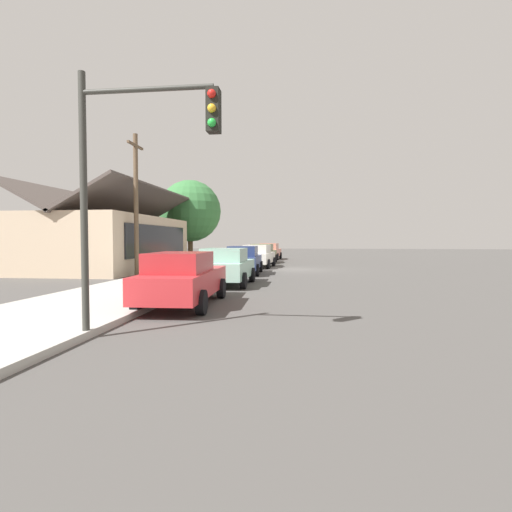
% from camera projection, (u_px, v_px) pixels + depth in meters
% --- Properties ---
extents(ground_plane, '(120.00, 120.00, 0.00)m').
position_uv_depth(ground_plane, '(295.00, 270.00, 26.11)').
color(ground_plane, '#4C4947').
extents(sidewalk_curb, '(60.00, 4.20, 0.16)m').
position_uv_depth(sidewalk_curb, '(211.00, 268.00, 26.79)').
color(sidewalk_curb, '#B2AFA8').
rests_on(sidewalk_curb, ground).
extents(car_cherry, '(4.91, 2.07, 1.59)m').
position_uv_depth(car_cherry, '(183.00, 278.00, 11.82)').
color(car_cherry, red).
rests_on(car_cherry, ground).
extents(car_seafoam, '(4.33, 2.10, 1.59)m').
position_uv_depth(car_seafoam, '(226.00, 266.00, 17.16)').
color(car_seafoam, '#9ED1BC').
rests_on(car_seafoam, ground).
extents(car_navy, '(4.58, 2.06, 1.59)m').
position_uv_depth(car_navy, '(244.00, 260.00, 22.70)').
color(car_navy, navy).
rests_on(car_navy, ground).
extents(car_ivory, '(4.58, 2.23, 1.59)m').
position_uv_depth(car_ivory, '(258.00, 256.00, 28.06)').
color(car_ivory, silver).
rests_on(car_ivory, ground).
extents(car_olive, '(4.60, 2.17, 1.59)m').
position_uv_depth(car_olive, '(263.00, 253.00, 33.51)').
color(car_olive, olive).
rests_on(car_olive, ground).
extents(car_coral, '(4.63, 2.16, 1.59)m').
position_uv_depth(car_coral, '(270.00, 251.00, 39.34)').
color(car_coral, '#EA8C75').
rests_on(car_coral, ground).
extents(storefront_building, '(12.94, 6.95, 5.32)m').
position_uv_depth(storefront_building, '(110.00, 241.00, 26.15)').
color(storefront_building, '#CCB293').
rests_on(storefront_building, ground).
extents(shade_tree, '(5.28, 5.28, 7.06)m').
position_uv_depth(shade_tree, '(190.00, 211.00, 34.52)').
color(shade_tree, brown).
rests_on(shade_tree, ground).
extents(traffic_light_main, '(0.37, 2.79, 5.20)m').
position_uv_depth(traffic_light_main, '(135.00, 159.00, 7.66)').
color(traffic_light_main, '#383833').
rests_on(traffic_light_main, ground).
extents(utility_pole_wooden, '(1.80, 0.24, 7.50)m').
position_uv_depth(utility_pole_wooden, '(136.00, 202.00, 21.16)').
color(utility_pole_wooden, brown).
rests_on(utility_pole_wooden, ground).
extents(fire_hydrant_red, '(0.22, 0.22, 0.71)m').
position_uv_depth(fire_hydrant_red, '(194.00, 273.00, 17.70)').
color(fire_hydrant_red, red).
rests_on(fire_hydrant_red, sidewalk_curb).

